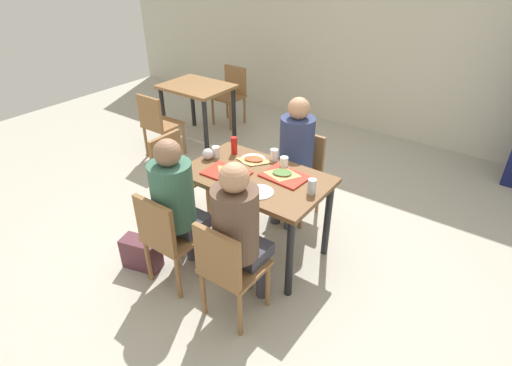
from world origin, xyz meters
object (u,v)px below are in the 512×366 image
object	(u,v)px
chair_left_end	(175,171)
main_table	(256,186)
person_in_red	(177,200)
background_chair_near	(157,122)
chair_near_right	(227,266)
pizza_slice_a	(228,171)
pizza_slice_b	(282,173)
plastic_cup_b	(235,187)
person_in_brown_jacket	(239,228)
person_far_side	(294,152)
background_table	(197,95)
paper_plate_center	(253,159)
plastic_cup_d	(284,163)
tray_red_far	(285,176)
foil_bundle	(208,154)
handbag	(141,253)
tray_red_near	(226,173)
plastic_cup_c	(216,152)
condiment_bottle	(234,146)
background_chair_far	(232,91)
chair_far_side	(301,169)
soda_can	(312,187)
plastic_cup_a	(274,155)
pizza_slice_c	(254,159)
paper_plate_near_edge	(259,192)
chair_near_left	(167,235)

from	to	relation	value
chair_left_end	main_table	bearing A→B (deg)	0.00
person_in_red	background_chair_near	size ratio (longest dim) A/B	1.49
chair_near_right	pizza_slice_a	distance (m)	0.87
pizza_slice_b	plastic_cup_b	bearing A→B (deg)	-109.42
chair_left_end	person_in_brown_jacket	distance (m)	1.44
person_far_side	background_table	xyz separation A→B (m)	(-2.06, 0.88, -0.10)
paper_plate_center	background_chair_near	bearing A→B (deg)	163.65
plastic_cup_d	background_table	distance (m)	2.51
tray_red_far	foil_bundle	bearing A→B (deg)	-169.84
chair_near_right	foil_bundle	world-z (taller)	foil_bundle
person_far_side	pizza_slice_b	world-z (taller)	person_far_side
person_in_red	handbag	distance (m)	0.71
tray_red_near	plastic_cup_d	size ratio (longest dim) A/B	3.60
main_table	background_chair_near	xyz separation A→B (m)	(-2.06, 0.75, -0.17)
main_table	plastic_cup_c	size ratio (longest dim) A/B	11.92
condiment_bottle	background_chair_far	world-z (taller)	condiment_bottle
chair_far_side	background_chair_near	world-z (taller)	same
plastic_cup_d	soda_can	size ratio (longest dim) A/B	0.82
chair_near_right	paper_plate_center	xyz separation A→B (m)	(-0.48, 0.95, 0.28)
person_in_brown_jacket	plastic_cup_a	xyz separation A→B (m)	(-0.33, 0.92, 0.08)
plastic_cup_c	plastic_cup_d	bearing A→B (deg)	17.07
paper_plate_center	background_chair_far	distance (m)	2.77
plastic_cup_d	main_table	bearing A→B (deg)	-116.61
plastic_cup_c	condiment_bottle	size ratio (longest dim) A/B	0.62
person_far_side	pizza_slice_c	distance (m)	0.46
background_chair_far	pizza_slice_c	bearing A→B (deg)	-47.01
chair_near_right	paper_plate_near_edge	bearing A→B (deg)	102.25
plastic_cup_d	condiment_bottle	world-z (taller)	condiment_bottle
foil_bundle	handbag	xyz separation A→B (m)	(-0.14, -0.75, -0.68)
plastic_cup_b	plastic_cup_c	bearing A→B (deg)	144.15
chair_near_right	person_in_brown_jacket	bearing A→B (deg)	90.00
paper_plate_near_edge	plastic_cup_b	bearing A→B (deg)	-143.61
chair_near_left	paper_plate_center	distance (m)	1.00
paper_plate_center	background_chair_far	size ratio (longest dim) A/B	0.26
plastic_cup_d	person_in_brown_jacket	bearing A→B (deg)	-78.10
tray_red_near	handbag	world-z (taller)	tray_red_near
plastic_cup_c	handbag	bearing A→B (deg)	-101.78
condiment_bottle	background_chair_far	distance (m)	2.64
plastic_cup_d	background_chair_far	size ratio (longest dim) A/B	0.12
background_table	person_in_red	bearing A→B (deg)	-50.02
paper_plate_near_edge	foil_bundle	world-z (taller)	foil_bundle
handbag	background_chair_far	xyz separation A→B (m)	(-1.41, 2.99, 0.35)
paper_plate_near_edge	background_chair_far	world-z (taller)	background_chair_far
chair_left_end	soda_can	world-z (taller)	soda_can
pizza_slice_c	handbag	bearing A→B (deg)	-117.22
tray_red_far	plastic_cup_a	bearing A→B (deg)	139.82
tray_red_far	pizza_slice_b	world-z (taller)	pizza_slice_b
pizza_slice_a	background_table	size ratio (longest dim) A/B	0.26
chair_far_side	background_table	bearing A→B (deg)	160.30
chair_near_left	tray_red_near	world-z (taller)	chair_near_left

